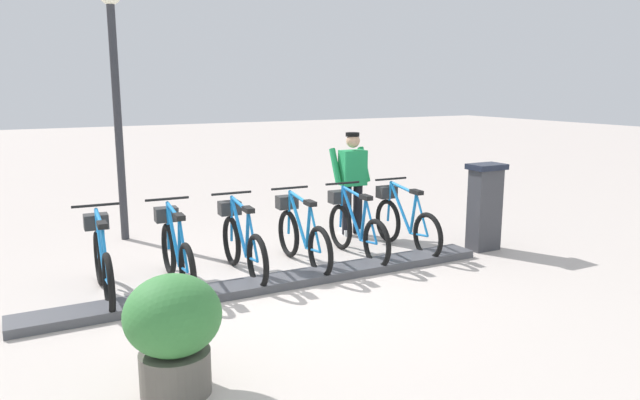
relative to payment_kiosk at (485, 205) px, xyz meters
name	(u,v)px	position (x,y,z in m)	size (l,w,h in m)	color
ground_plane	(276,286)	(-0.05, 3.37, -0.67)	(60.00, 60.00, 0.00)	#BCAFA7
dock_rail_base	(276,282)	(-0.05, 3.37, -0.62)	(0.44, 5.89, 0.10)	#47474C
payment_kiosk	(485,205)	(0.00, 0.00, 0.00)	(0.36, 0.52, 1.28)	#38383D
bike_docked_0	(404,221)	(0.57, 1.02, -0.24)	(1.72, 0.54, 1.02)	black
bike_docked_1	(355,227)	(0.57, 1.87, -0.24)	(1.72, 0.54, 1.02)	black
bike_docked_2	(301,234)	(0.57, 2.72, -0.24)	(1.72, 0.54, 1.02)	black
bike_docked_3	(242,242)	(0.57, 3.57, -0.24)	(1.72, 0.54, 1.02)	black
bike_docked_4	(176,251)	(0.57, 4.42, -0.24)	(1.72, 0.54, 1.02)	black
bike_docked_5	(102,260)	(0.57, 5.27, -0.24)	(1.72, 0.54, 1.02)	black
worker_near_rack	(352,180)	(1.68, 1.25, 0.24)	(0.48, 0.64, 1.66)	white
lamp_post	(115,75)	(3.13, 4.57, 1.88)	(0.32, 0.32, 3.87)	#2D2D33
planter_bush	(173,328)	(-2.01, 5.11, -0.12)	(0.76, 0.76, 0.97)	#59544C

